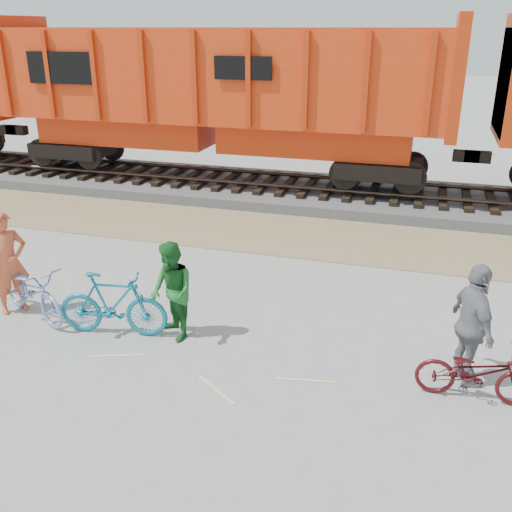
% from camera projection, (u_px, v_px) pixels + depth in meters
% --- Properties ---
extents(ground, '(120.00, 120.00, 0.00)m').
position_uv_depth(ground, '(196.00, 340.00, 9.48)').
color(ground, '#9E9E99').
rests_on(ground, ground).
extents(gravel_strip, '(120.00, 3.00, 0.02)m').
position_uv_depth(gravel_strip, '(280.00, 234.00, 14.36)').
color(gravel_strip, '#9C8A60').
rests_on(gravel_strip, ground).
extents(ballast_bed, '(120.00, 4.00, 0.30)m').
position_uv_depth(ballast_bed, '(309.00, 192.00, 17.42)').
color(ballast_bed, slate).
rests_on(ballast_bed, ground).
extents(track, '(120.00, 2.60, 0.24)m').
position_uv_depth(track, '(309.00, 182.00, 17.30)').
color(track, black).
rests_on(track, ballast_bed).
extents(hopper_car_center, '(14.00, 3.13, 4.65)m').
position_uv_depth(hopper_car_center, '(215.00, 93.00, 17.15)').
color(hopper_car_center, black).
rests_on(hopper_car_center, track).
extents(bicycle_blue, '(1.99, 1.37, 0.99)m').
position_uv_depth(bicycle_blue, '(32.00, 292.00, 10.09)').
color(bicycle_blue, '#7897CD').
rests_on(bicycle_blue, ground).
extents(bicycle_teal, '(1.92, 0.82, 1.12)m').
position_uv_depth(bicycle_teal, '(113.00, 304.00, 9.49)').
color(bicycle_teal, '#11718C').
rests_on(bicycle_teal, ground).
extents(bicycle_maroon, '(1.63, 0.59, 0.85)m').
position_uv_depth(bicycle_maroon, '(476.00, 373.00, 7.85)').
color(bicycle_maroon, '#450E10').
rests_on(bicycle_maroon, ground).
extents(person_solo, '(0.77, 0.83, 1.90)m').
position_uv_depth(person_solo, '(8.00, 263.00, 10.15)').
color(person_solo, '#CE5631').
rests_on(person_solo, ground).
extents(person_man, '(1.03, 1.01, 1.67)m').
position_uv_depth(person_man, '(172.00, 292.00, 9.29)').
color(person_man, '#1D6626').
rests_on(person_man, ground).
extents(person_woman, '(0.84, 1.18, 1.86)m').
position_uv_depth(person_woman, '(472.00, 326.00, 8.04)').
color(person_woman, slate).
rests_on(person_woman, ground).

